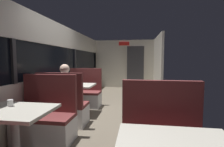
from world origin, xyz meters
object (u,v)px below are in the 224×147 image
(bench_near_window_facing_entry, at_px, (46,121))
(dining_table_mid_window, at_px, (75,89))
(seated_passenger, at_px, (65,99))
(coffee_cup_secondary, at_px, (69,82))
(bench_mid_window_facing_entry, at_px, (84,95))
(coffee_cup_primary, at_px, (10,103))
(dining_table_near_window, at_px, (14,117))
(bench_mid_window_facing_end, at_px, (63,109))

(bench_near_window_facing_entry, bearing_deg, dining_table_mid_window, 90.00)
(seated_passenger, height_order, coffee_cup_secondary, seated_passenger)
(bench_mid_window_facing_entry, distance_m, coffee_cup_secondary, 0.83)
(dining_table_mid_window, bearing_deg, seated_passenger, -90.00)
(coffee_cup_primary, bearing_deg, dining_table_near_window, -38.48)
(bench_near_window_facing_entry, distance_m, bench_mid_window_facing_entry, 2.08)
(seated_passenger, relative_size, coffee_cup_secondary, 14.00)
(dining_table_near_window, height_order, bench_mid_window_facing_entry, bench_mid_window_facing_entry)
(bench_mid_window_facing_end, height_order, bench_mid_window_facing_entry, same)
(dining_table_mid_window, relative_size, bench_mid_window_facing_end, 0.82)
(dining_table_mid_window, bearing_deg, coffee_cup_primary, -94.17)
(dining_table_near_window, bearing_deg, coffee_cup_secondary, 95.00)
(bench_mid_window_facing_end, bearing_deg, seated_passenger, 90.00)
(dining_table_mid_window, distance_m, coffee_cup_secondary, 0.24)
(dining_table_near_window, bearing_deg, bench_mid_window_facing_entry, 90.00)
(bench_near_window_facing_entry, height_order, dining_table_mid_window, bench_near_window_facing_entry)
(bench_near_window_facing_entry, height_order, bench_mid_window_facing_entry, same)
(dining_table_mid_window, xyz_separation_m, coffee_cup_primary, (-0.14, -1.97, 0.15))
(dining_table_near_window, relative_size, coffee_cup_primary, 10.00)
(coffee_cup_primary, bearing_deg, bench_mid_window_facing_end, 83.54)
(seated_passenger, bearing_deg, coffee_cup_primary, -96.12)
(bench_near_window_facing_entry, bearing_deg, coffee_cup_primary, -103.77)
(dining_table_mid_window, relative_size, bench_mid_window_facing_entry, 0.82)
(bench_near_window_facing_entry, relative_size, bench_mid_window_facing_end, 1.00)
(seated_passenger, distance_m, coffee_cup_secondary, 0.72)
(dining_table_near_window, distance_m, coffee_cup_secondary, 2.12)
(dining_table_near_window, bearing_deg, seated_passenger, 90.00)
(dining_table_near_window, height_order, seated_passenger, seated_passenger)
(dining_table_near_window, height_order, coffee_cup_primary, coffee_cup_primary)
(bench_mid_window_facing_end, xyz_separation_m, seated_passenger, (0.00, 0.07, 0.21))
(dining_table_mid_window, bearing_deg, bench_mid_window_facing_end, -90.00)
(dining_table_near_window, bearing_deg, coffee_cup_primary, 141.52)
(bench_near_window_facing_entry, relative_size, bench_mid_window_facing_entry, 1.00)
(dining_table_mid_window, height_order, bench_mid_window_facing_end, bench_mid_window_facing_end)
(bench_mid_window_facing_end, distance_m, seated_passenger, 0.22)
(dining_table_near_window, distance_m, bench_near_window_facing_entry, 0.77)
(bench_near_window_facing_entry, xyz_separation_m, dining_table_mid_window, (0.00, 1.38, 0.31))
(bench_mid_window_facing_entry, xyz_separation_m, coffee_cup_primary, (-0.14, -2.67, 0.46))
(dining_table_mid_window, relative_size, seated_passenger, 0.71)
(coffee_cup_secondary, bearing_deg, seated_passenger, -74.26)
(bench_mid_window_facing_entry, bearing_deg, dining_table_mid_window, -90.00)
(seated_passenger, bearing_deg, bench_mid_window_facing_entry, 90.00)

